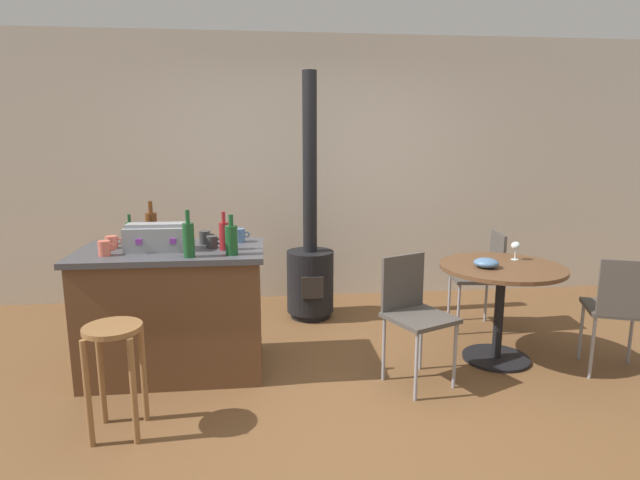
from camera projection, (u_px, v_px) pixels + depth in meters
name	position (u px, v px, depth m)	size (l,w,h in m)	color
ground_plane	(346.00, 396.00, 3.41)	(8.80, 8.80, 0.00)	brown
back_wall	(312.00, 170.00, 5.39)	(8.00, 0.10, 2.70)	beige
kitchen_island	(174.00, 310.00, 3.71)	(1.29, 0.74, 0.91)	brown
wooden_stool	(115.00, 356.00, 2.90)	(0.32, 0.32, 0.65)	olive
dining_table	(501.00, 289.00, 3.87)	(0.91, 0.91, 0.75)	black
folding_chair_near	(413.00, 309.00, 3.55)	(0.53, 0.53, 0.88)	#47423D
folding_chair_far	(620.00, 306.00, 3.62)	(0.52, 0.52, 0.87)	#47423D
folding_chair_left	(483.00, 272.00, 4.55)	(0.45, 0.45, 0.87)	#47423D
wood_stove	(310.00, 262.00, 4.83)	(0.44, 0.45, 2.26)	black
toolbox	(159.00, 237.00, 3.58)	(0.45, 0.22, 0.19)	gray
bottle_0	(189.00, 239.00, 3.36)	(0.08, 0.08, 0.31)	#194C23
bottle_1	(152.00, 227.00, 3.83)	(0.08, 0.08, 0.31)	#603314
bottle_2	(224.00, 235.00, 3.58)	(0.07, 0.07, 0.27)	maroon
bottle_3	(130.00, 232.00, 3.81)	(0.06, 0.06, 0.22)	#194C23
bottle_4	(231.00, 239.00, 3.43)	(0.08, 0.08, 0.27)	#194C23
cup_0	(212.00, 242.00, 3.66)	(0.12, 0.08, 0.09)	#383838
cup_1	(240.00, 235.00, 3.87)	(0.12, 0.08, 0.10)	#4C7099
cup_2	(105.00, 248.00, 3.42)	(0.11, 0.08, 0.10)	#DB6651
cup_3	(205.00, 237.00, 3.79)	(0.12, 0.08, 0.10)	#383838
cup_4	(112.00, 242.00, 3.65)	(0.12, 0.08, 0.09)	#DB6651
wine_glass	(516.00, 246.00, 4.00)	(0.07, 0.07, 0.14)	silver
serving_bowl	(486.00, 263.00, 3.77)	(0.18, 0.18, 0.07)	#4C7099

